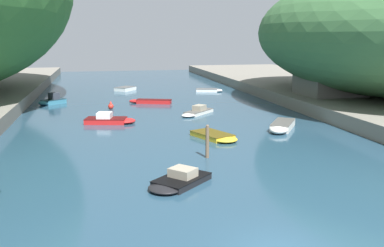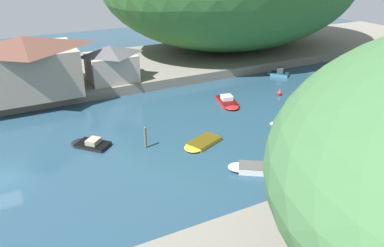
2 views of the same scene
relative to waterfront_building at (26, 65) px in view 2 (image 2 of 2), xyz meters
name	(u,v)px [view 2 (image 2 of 2)]	position (x,y,z in m)	size (l,w,h in m)	color
water_surface	(266,117)	(18.42, 25.33, -5.38)	(130.00, 130.00, 0.00)	#234256
left_bank	(177,61)	(-7.96, 25.33, -4.66)	(22.00, 120.00, 1.44)	slate
waterfront_building	(26,65)	(0.00, 0.00, 0.00)	(10.32, 13.39, 7.67)	gray
boathouse_shed	(111,63)	(-0.35, 11.31, -1.27)	(6.28, 7.23, 5.18)	#B2A899
boat_white_cruiser	(90,144)	(15.90, 3.97, -5.10)	(4.48, 4.38, 0.91)	black
boat_navy_launch	(323,101)	(17.91, 35.44, -5.12)	(5.65, 3.05, 0.53)	red
boat_far_right_bank	(383,81)	(16.07, 49.87, -5.08)	(4.11, 4.38, 0.60)	white
boat_far_upstream	(254,168)	(28.04, 16.64, -5.04)	(4.31, 5.31, 0.68)	silver
boat_red_skiff	(228,102)	(12.66, 23.36, -5.03)	(5.31, 3.11, 1.09)	red
boat_yellow_tender	(292,125)	(22.17, 26.29, -5.09)	(4.65, 4.80, 0.96)	silver
boat_open_rowboat	(201,144)	(21.19, 14.59, -5.16)	(3.70, 5.07, 0.43)	gold
boat_moored_right	(278,73)	(5.61, 37.44, -4.94)	(3.72, 3.54, 1.45)	teal
mooring_post_second	(145,137)	(19.00, 9.17, -4.16)	(0.26, 0.26, 2.43)	brown
channel_buoy_near	(280,93)	(12.93, 31.90, -4.99)	(0.66, 0.66, 0.98)	red
person_on_quay	(69,84)	(1.44, 4.75, -2.96)	(0.32, 0.43, 1.69)	#282D3D
person_by_boathouse	(81,83)	(1.73, 6.33, -2.96)	(0.24, 0.39, 1.69)	#282D3D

